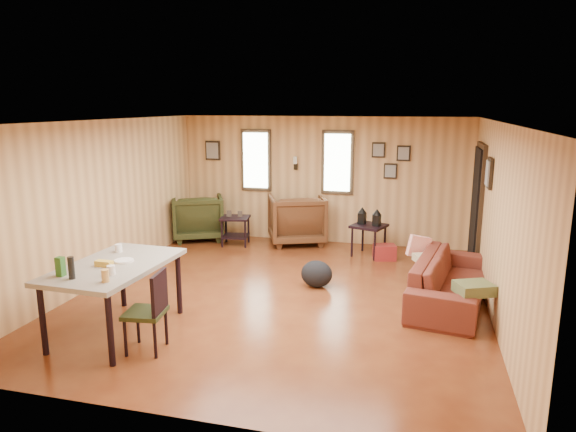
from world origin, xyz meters
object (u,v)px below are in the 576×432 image
object	(u,v)px
recliner_green	(198,215)
dining_table	(114,270)
side_table	(369,223)
recliner_brown	(297,217)
end_table	(235,226)
sofa	(451,273)

from	to	relation	value
recliner_green	dining_table	world-z (taller)	dining_table
recliner_green	side_table	xyz separation A→B (m)	(3.38, -0.33, 0.10)
recliner_brown	end_table	distance (m)	1.18
end_table	dining_table	world-z (taller)	dining_table
sofa	dining_table	distance (m)	4.29
end_table	dining_table	size ratio (longest dim) A/B	0.40
recliner_brown	recliner_green	bearing A→B (deg)	-16.82
side_table	recliner_green	bearing A→B (deg)	174.45
recliner_brown	recliner_green	world-z (taller)	recliner_brown
dining_table	recliner_brown	bearing A→B (deg)	78.30
recliner_green	sofa	bearing A→B (deg)	128.52
sofa	side_table	bearing A→B (deg)	43.83
end_table	sofa	bearing A→B (deg)	-28.01
end_table	dining_table	distance (m)	3.98
end_table	side_table	size ratio (longest dim) A/B	0.78
recliner_brown	side_table	xyz separation A→B (m)	(1.42, -0.51, 0.07)
sofa	recliner_green	size ratio (longest dim) A/B	2.19
sofa	recliner_brown	xyz separation A→B (m)	(-2.71, 2.44, 0.10)
sofa	dining_table	xyz separation A→B (m)	(-3.81, -1.94, 0.34)
recliner_brown	dining_table	bearing A→B (deg)	53.78
recliner_brown	end_table	size ratio (longest dim) A/B	1.55
sofa	end_table	xyz separation A→B (m)	(-3.80, 2.02, -0.05)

